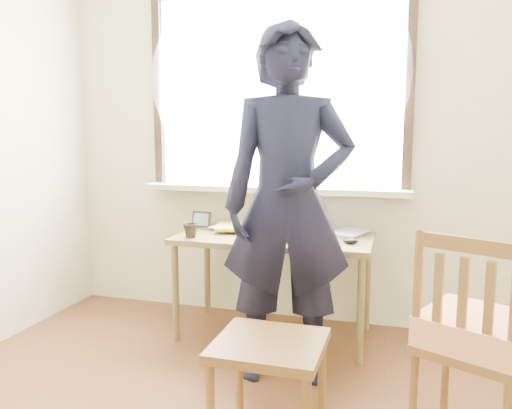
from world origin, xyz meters
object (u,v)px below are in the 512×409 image
(desk, at_px, (274,246))
(mug_dark, at_px, (191,231))
(laptop, at_px, (288,229))
(side_chair, at_px, (475,334))
(person, at_px, (288,205))
(work_chair, at_px, (269,357))
(mug_white, at_px, (263,223))

(desk, distance_m, mug_dark, 0.54)
(laptop, height_order, mug_dark, laptop)
(laptop, xyz_separation_m, side_chair, (0.99, -0.85, -0.23))
(desk, xyz_separation_m, person, (0.20, -0.50, 0.34))
(desk, relative_size, work_chair, 2.70)
(laptop, bearing_deg, mug_dark, -163.52)
(side_chair, distance_m, person, 1.06)
(mug_dark, bearing_deg, work_chair, -50.66)
(desk, relative_size, mug_white, 10.34)
(person, bearing_deg, work_chair, -98.08)
(mug_dark, xyz_separation_m, person, (0.69, -0.30, 0.23))
(laptop, relative_size, side_chair, 0.41)
(mug_white, xyz_separation_m, mug_dark, (-0.36, -0.39, -0.00))
(laptop, xyz_separation_m, mug_dark, (-0.58, -0.17, -0.01))
(desk, distance_m, mug_white, 0.25)
(person, bearing_deg, side_chair, -37.40)
(side_chair, relative_size, person, 0.49)
(laptop, bearing_deg, mug_white, 136.11)
(side_chair, height_order, person, person)
(desk, bearing_deg, person, -68.02)
(desk, relative_size, side_chair, 1.35)
(desk, height_order, mug_white, mug_white)
(laptop, bearing_deg, work_chair, -80.94)
(laptop, distance_m, mug_white, 0.31)
(desk, xyz_separation_m, laptop, (0.10, -0.03, 0.12))
(mug_white, distance_m, side_chair, 1.63)
(mug_dark, bearing_deg, side_chair, -23.20)
(person, bearing_deg, laptop, 88.68)
(desk, bearing_deg, side_chair, -39.03)
(work_chair, bearing_deg, desk, 103.44)
(laptop, height_order, mug_white, laptop)
(work_chair, bearing_deg, mug_white, 106.91)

